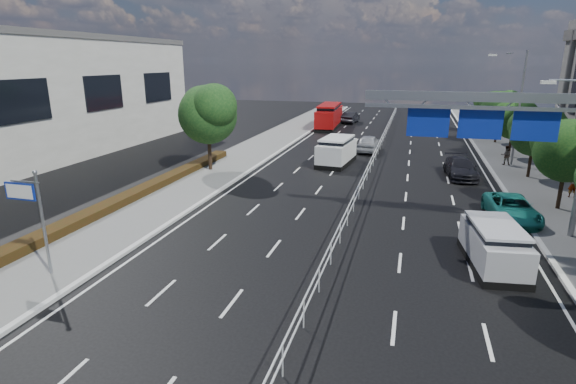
% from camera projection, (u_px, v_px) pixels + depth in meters
% --- Properties ---
extents(ground, '(160.00, 160.00, 0.00)m').
position_uv_depth(ground, '(309.00, 315.00, 15.13)').
color(ground, black).
rests_on(ground, ground).
extents(sidewalk_near, '(5.00, 140.00, 0.14)m').
position_uv_depth(sidewalk_near, '(31.00, 272.00, 18.07)').
color(sidewalk_near, slate).
rests_on(sidewalk_near, ground).
extents(kerb_near, '(0.25, 140.00, 0.15)m').
position_uv_depth(kerb_near, '(83.00, 279.00, 17.43)').
color(kerb_near, silver).
rests_on(kerb_near, ground).
extents(median_fence, '(0.05, 85.00, 1.02)m').
position_uv_depth(median_fence, '(373.00, 161.00, 35.78)').
color(median_fence, silver).
rests_on(median_fence, ground).
extents(hedge_near, '(1.00, 36.00, 0.44)m').
position_uv_depth(hedge_near, '(79.00, 220.00, 23.08)').
color(hedge_near, black).
rests_on(hedge_near, sidewalk_near).
extents(toilet_sign, '(1.62, 0.18, 4.34)m').
position_uv_depth(toilet_sign, '(31.00, 205.00, 17.12)').
color(toilet_sign, gray).
rests_on(toilet_sign, ground).
extents(overhead_gantry, '(10.24, 0.38, 7.45)m').
position_uv_depth(overhead_gantry, '(498.00, 119.00, 21.11)').
color(overhead_gantry, gray).
rests_on(overhead_gantry, ground).
extents(streetlight_far, '(2.78, 2.40, 9.00)m').
position_uv_depth(streetlight_far, '(516.00, 101.00, 34.99)').
color(streetlight_far, gray).
rests_on(streetlight_far, ground).
extents(near_building, '(12.00, 38.00, 10.00)m').
position_uv_depth(near_building, '(13.00, 100.00, 38.09)').
color(near_building, beige).
rests_on(near_building, ground).
extents(near_tree_back, '(4.84, 4.51, 6.69)m').
position_uv_depth(near_tree_back, '(208.00, 111.00, 33.52)').
color(near_tree_back, black).
rests_on(near_tree_back, ground).
extents(far_tree_d, '(3.85, 3.59, 5.34)m').
position_uv_depth(far_tree_d, '(569.00, 147.00, 24.57)').
color(far_tree_d, black).
rests_on(far_tree_d, ground).
extents(far_tree_e, '(3.63, 3.38, 5.13)m').
position_uv_depth(far_tree_e, '(536.00, 130.00, 31.55)').
color(far_tree_e, black).
rests_on(far_tree_e, ground).
extents(far_tree_f, '(3.52, 3.28, 5.02)m').
position_uv_depth(far_tree_f, '(514.00, 118.00, 38.50)').
color(far_tree_f, black).
rests_on(far_tree_f, ground).
extents(far_tree_g, '(3.96, 3.69, 5.45)m').
position_uv_depth(far_tree_g, '(500.00, 107.00, 45.35)').
color(far_tree_g, black).
rests_on(far_tree_g, ground).
extents(far_tree_h, '(3.41, 3.18, 4.91)m').
position_uv_depth(far_tree_h, '(489.00, 104.00, 52.38)').
color(far_tree_h, black).
rests_on(far_tree_h, ground).
extents(white_minivan, '(2.72, 5.34, 2.23)m').
position_uv_depth(white_minivan, '(337.00, 151.00, 36.87)').
color(white_minivan, black).
rests_on(white_minivan, ground).
extents(red_bus, '(2.82, 9.96, 2.95)m').
position_uv_depth(red_bus, '(329.00, 115.00, 57.14)').
color(red_bus, black).
rests_on(red_bus, ground).
extents(near_car_silver, '(2.01, 4.67, 1.57)m').
position_uv_depth(near_car_silver, '(369.00, 143.00, 42.18)').
color(near_car_silver, '#A0A2A7').
rests_on(near_car_silver, ground).
extents(near_car_dark, '(2.05, 4.74, 1.52)m').
position_uv_depth(near_car_dark, '(350.00, 117.00, 61.67)').
color(near_car_dark, black).
rests_on(near_car_dark, ground).
extents(silver_minivan, '(2.43, 4.62, 1.83)m').
position_uv_depth(silver_minivan, '(494.00, 245.00, 18.52)').
color(silver_minivan, black).
rests_on(silver_minivan, ground).
extents(parked_car_teal, '(2.59, 4.93, 1.32)m').
position_uv_depth(parked_car_teal, '(512.00, 209.00, 23.90)').
color(parked_car_teal, '#186E67').
rests_on(parked_car_teal, ground).
extents(parked_car_dark, '(2.40, 5.01, 1.41)m').
position_uv_depth(parked_car_dark, '(461.00, 168.00, 32.82)').
color(parked_car_dark, black).
rests_on(parked_car_dark, ground).
extents(pedestrian_a, '(0.60, 0.42, 1.57)m').
position_uv_depth(pedestrian_a, '(573.00, 185.00, 27.45)').
color(pedestrian_a, gray).
rests_on(pedestrian_a, sidewalk_far).
extents(pedestrian_b, '(0.75, 0.59, 1.54)m').
position_uv_depth(pedestrian_b, '(506.00, 155.00, 36.14)').
color(pedestrian_b, gray).
rests_on(pedestrian_b, sidewalk_far).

